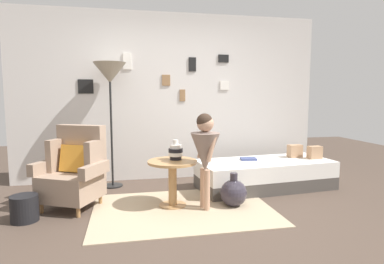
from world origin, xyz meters
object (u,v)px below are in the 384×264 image
(demijohn_near, at_px, (234,193))
(magazine_basket, at_px, (24,208))
(vase_striped, at_px, (176,152))
(person_child, at_px, (205,149))
(side_table, at_px, (173,173))
(armchair, at_px, (74,171))
(daybed, at_px, (265,174))
(book_on_daybed, at_px, (248,159))
(floor_lamp, at_px, (110,77))

(demijohn_near, distance_m, magazine_basket, 2.32)
(vase_striped, bearing_deg, demijohn_near, -16.98)
(magazine_basket, bearing_deg, person_child, -0.90)
(person_child, relative_size, magazine_basket, 4.03)
(demijohn_near, xyz_separation_m, magazine_basket, (-2.32, -0.00, -0.03))
(side_table, relative_size, demijohn_near, 1.45)
(armchair, relative_size, daybed, 0.49)
(armchair, height_order, demijohn_near, armchair)
(book_on_daybed, bearing_deg, armchair, -170.90)
(magazine_basket, bearing_deg, side_table, 5.45)
(person_child, height_order, demijohn_near, person_child)
(vase_striped, xyz_separation_m, demijohn_near, (0.67, -0.20, -0.49))
(side_table, relative_size, person_child, 0.52)
(daybed, bearing_deg, vase_striped, -161.95)
(daybed, distance_m, vase_striped, 1.50)
(armchair, xyz_separation_m, magazine_basket, (-0.46, -0.37, -0.30))
(vase_striped, xyz_separation_m, floor_lamp, (-0.79, 0.96, 0.93))
(side_table, xyz_separation_m, person_child, (0.35, -0.18, 0.32))
(vase_striped, distance_m, book_on_daybed, 1.29)
(armchair, distance_m, demijohn_near, 1.92)
(daybed, distance_m, floor_lamp, 2.61)
(side_table, relative_size, vase_striped, 2.45)
(daybed, bearing_deg, magazine_basket, -167.79)
(magazine_basket, bearing_deg, armchair, 38.98)
(floor_lamp, distance_m, magazine_basket, 2.05)
(person_child, bearing_deg, daybed, 32.93)
(daybed, bearing_deg, person_child, -147.07)
(vase_striped, xyz_separation_m, person_child, (0.31, -0.24, 0.07))
(demijohn_near, bearing_deg, floor_lamp, 141.31)
(person_child, height_order, book_on_daybed, person_child)
(vase_striped, bearing_deg, person_child, -37.89)
(armchair, bearing_deg, demijohn_near, -11.20)
(daybed, relative_size, book_on_daybed, 8.95)
(person_child, bearing_deg, magazine_basket, 179.10)
(armchair, relative_size, vase_striped, 4.03)
(magazine_basket, bearing_deg, floor_lamp, 53.59)
(daybed, height_order, vase_striped, vase_striped)
(daybed, distance_m, book_on_daybed, 0.32)
(book_on_daybed, bearing_deg, demijohn_near, -122.53)
(daybed, bearing_deg, side_table, -160.50)
(side_table, xyz_separation_m, magazine_basket, (-1.61, -0.15, -0.26))
(magazine_basket, bearing_deg, vase_striped, 7.19)
(side_table, relative_size, magazine_basket, 2.11)
(floor_lamp, bearing_deg, demijohn_near, -38.69)
(armchair, height_order, side_table, armchair)
(floor_lamp, xyz_separation_m, book_on_daybed, (1.93, -0.42, -1.17))
(demijohn_near, bearing_deg, person_child, -174.51)
(daybed, relative_size, floor_lamp, 1.10)
(vase_striped, height_order, floor_lamp, floor_lamp)
(vase_striped, height_order, demijohn_near, vase_striped)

